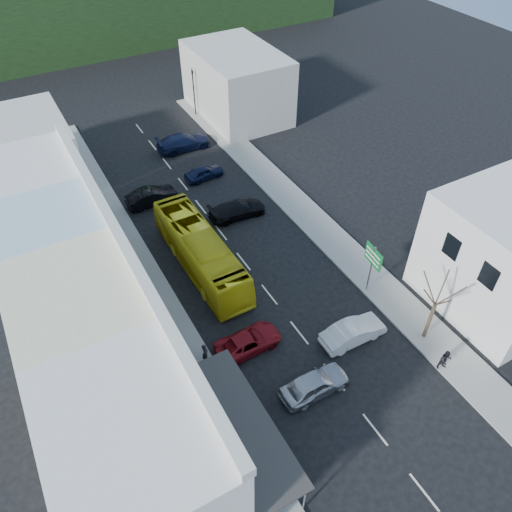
{
  "coord_description": "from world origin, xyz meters",
  "views": [
    {
      "loc": [
        -12.84,
        -17.02,
        26.68
      ],
      "look_at": [
        0.0,
        6.0,
        2.2
      ],
      "focal_mm": 35.0,
      "sensor_mm": 36.0,
      "label": 1
    }
  ],
  "objects": [
    {
      "name": "car_red",
      "position": [
        -3.58,
        0.61,
        0.7
      ],
      "size": [
        4.66,
        2.05,
        1.4
      ],
      "primitive_type": "imported",
      "rotation": [
        0.0,
        0.0,
        1.6
      ],
      "color": "maroon",
      "rests_on": "ground"
    },
    {
      "name": "car_navy_far",
      "position": [
        2.61,
        25.75,
        0.7
      ],
      "size": [
        4.57,
        2.01,
        1.4
      ],
      "primitive_type": "imported",
      "rotation": [
        0.0,
        0.0,
        1.53
      ],
      "color": "black",
      "rests_on": "ground"
    },
    {
      "name": "car_black_near",
      "position": [
        2.23,
        13.28,
        0.7
      ],
      "size": [
        4.6,
        2.1,
        1.4
      ],
      "primitive_type": "imported",
      "rotation": [
        0.0,
        0.0,
        1.51
      ],
      "color": "black",
      "rests_on": "ground"
    },
    {
      "name": "distant_block_left",
      "position": [
        -12.0,
        27.0,
        3.0
      ],
      "size": [
        8.0,
        10.0,
        6.0
      ],
      "primitive_type": "cube",
      "color": "#B7B2A8",
      "rests_on": "ground"
    },
    {
      "name": "right_building",
      "position": [
        13.5,
        -4.0,
        4.0
      ],
      "size": [
        8.0,
        9.0,
        8.0
      ],
      "primitive_type": "cube",
      "color": "silver",
      "rests_on": "ground"
    },
    {
      "name": "pedestrian_left",
      "position": [
        -6.5,
        0.89,
        1.0
      ],
      "size": [
        0.61,
        0.71,
        1.7
      ],
      "primitive_type": "imported",
      "rotation": [
        0.0,
        0.0,
        1.15
      ],
      "color": "black",
      "rests_on": "sidewalk_left"
    },
    {
      "name": "traffic_signal",
      "position": [
        6.6,
        31.79,
        2.69
      ],
      "size": [
        0.54,
        1.07,
        5.37
      ],
      "primitive_type": null,
      "rotation": [
        0.0,
        0.0,
        3.14
      ],
      "color": "black",
      "rests_on": "ground"
    },
    {
      "name": "car_silver",
      "position": [
        -1.67,
        -4.19,
        0.7
      ],
      "size": [
        4.41,
        1.82,
        1.4
      ],
      "primitive_type": "imported",
      "rotation": [
        0.0,
        0.0,
        1.57
      ],
      "color": "#B9B8BE",
      "rests_on": "ground"
    },
    {
      "name": "ground",
      "position": [
        0.0,
        0.0,
        0.0
      ],
      "size": [
        120.0,
        120.0,
        0.0
      ],
      "primitive_type": "plane",
      "color": "black",
      "rests_on": "ground"
    },
    {
      "name": "direction_sign",
      "position": [
        6.4,
        0.91,
        2.11
      ],
      "size": [
        0.59,
        1.94,
        4.23
      ],
      "primitive_type": null,
      "rotation": [
        0.0,
        0.0,
        -0.1
      ],
      "color": "#0D6128",
      "rests_on": "ground"
    },
    {
      "name": "sidewalk_left",
      "position": [
        -7.5,
        10.0,
        0.07
      ],
      "size": [
        3.0,
        52.0,
        0.15
      ],
      "primitive_type": "cube",
      "color": "gray",
      "rests_on": "ground"
    },
    {
      "name": "shopfront_row",
      "position": [
        -12.49,
        5.0,
        4.0
      ],
      "size": [
        8.25,
        30.0,
        8.0
      ],
      "color": "silver",
      "rests_on": "ground"
    },
    {
      "name": "car_navy_mid",
      "position": [
        2.15,
        19.9,
        0.7
      ],
      "size": [
        4.53,
        2.15,
        1.4
      ],
      "primitive_type": "imported",
      "rotation": [
        0.0,
        0.0,
        1.65
      ],
      "color": "black",
      "rests_on": "ground"
    },
    {
      "name": "car_white",
      "position": [
        2.77,
        -2.16,
        0.7
      ],
      "size": [
        4.42,
        1.84,
        1.4
      ],
      "primitive_type": "imported",
      "rotation": [
        0.0,
        0.0,
        1.56
      ],
      "color": "silver",
      "rests_on": "ground"
    },
    {
      "name": "street_tree",
      "position": [
        7.07,
        -4.36,
        3.22
      ],
      "size": [
        2.99,
        2.99,
        6.44
      ],
      "primitive_type": null,
      "rotation": [
        0.0,
        0.0,
        0.25
      ],
      "color": "#3B2F22",
      "rests_on": "ground"
    },
    {
      "name": "distant_block_right",
      "position": [
        11.0,
        30.0,
        3.5
      ],
      "size": [
        8.0,
        12.0,
        7.0
      ],
      "primitive_type": "cube",
      "color": "#B7B2A8",
      "rests_on": "ground"
    },
    {
      "name": "bus",
      "position": [
        -3.08,
        9.01,
        1.55
      ],
      "size": [
        2.67,
        11.63,
        3.1
      ],
      "primitive_type": "imported",
      "rotation": [
        0.0,
        0.0,
        0.01
      ],
      "color": "yellow",
      "rests_on": "ground"
    },
    {
      "name": "car_black_far",
      "position": [
        -3.5,
        18.56,
        0.7
      ],
      "size": [
        4.42,
        1.86,
        1.4
      ],
      "primitive_type": "imported",
      "rotation": [
        0.0,
        0.0,
        1.58
      ],
      "color": "black",
      "rests_on": "ground"
    },
    {
      "name": "sidewalk_right",
      "position": [
        7.5,
        10.0,
        0.07
      ],
      "size": [
        3.0,
        52.0,
        0.15
      ],
      "primitive_type": "cube",
      "color": "gray",
      "rests_on": "ground"
    },
    {
      "name": "pedestrian_right",
      "position": [
        6.3,
        -6.83,
        1.0
      ],
      "size": [
        0.8,
        0.63,
        1.7
      ],
      "primitive_type": "imported",
      "rotation": [
        0.0,
        0.0,
        -0.3
      ],
      "color": "black",
      "rests_on": "sidewalk_right"
    }
  ]
}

